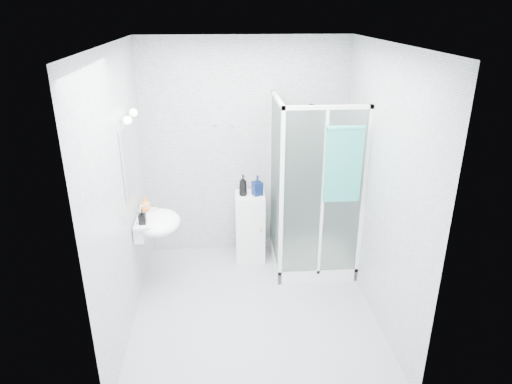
{
  "coord_description": "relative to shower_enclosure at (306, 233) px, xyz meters",
  "views": [
    {
      "loc": [
        -0.29,
        -3.88,
        2.89
      ],
      "look_at": [
        0.05,
        0.35,
        1.15
      ],
      "focal_mm": 32.0,
      "sensor_mm": 36.0,
      "label": 1
    }
  ],
  "objects": [
    {
      "name": "shower_enclosure",
      "position": [
        0.0,
        0.0,
        0.0
      ],
      "size": [
        0.9,
        0.95,
        2.0
      ],
      "color": "white",
      "rests_on": "ground"
    },
    {
      "name": "shampoo_bottle_a",
      "position": [
        -0.72,
        0.25,
        0.52
      ],
      "size": [
        0.13,
        0.13,
        0.25
      ],
      "primitive_type": "imported",
      "rotation": [
        0.0,
        0.0,
        0.43
      ],
      "color": "black",
      "rests_on": "storage_cabinet"
    },
    {
      "name": "room",
      "position": [
        -0.67,
        -0.77,
        0.85
      ],
      "size": [
        2.4,
        2.6,
        2.6
      ],
      "color": "silver",
      "rests_on": "ground"
    },
    {
      "name": "vanity_lights",
      "position": [
        -1.8,
        -0.32,
        1.47
      ],
      "size": [
        0.1,
        0.4,
        0.08
      ],
      "color": "silver",
      "rests_on": "room"
    },
    {
      "name": "shampoo_bottle_b",
      "position": [
        -0.55,
        0.25,
        0.51
      ],
      "size": [
        0.14,
        0.14,
        0.24
      ],
      "primitive_type": "imported",
      "rotation": [
        0.0,
        0.0,
        0.37
      ],
      "color": "#0B1A47",
      "rests_on": "storage_cabinet"
    },
    {
      "name": "mirror",
      "position": [
        -1.85,
        -0.32,
        1.05
      ],
      "size": [
        0.02,
        0.6,
        0.7
      ],
      "primitive_type": "cube",
      "color": "white",
      "rests_on": "room"
    },
    {
      "name": "soap_dispenser_orange",
      "position": [
        -1.78,
        -0.14,
        0.49
      ],
      "size": [
        0.15,
        0.15,
        0.15
      ],
      "primitive_type": "imported",
      "rotation": [
        0.0,
        0.0,
        0.38
      ],
      "color": "orange",
      "rests_on": "wall_basin"
    },
    {
      "name": "storage_cabinet",
      "position": [
        -0.63,
        0.27,
        -0.03
      ],
      "size": [
        0.36,
        0.38,
        0.84
      ],
      "rotation": [
        0.0,
        0.0,
        -0.04
      ],
      "color": "white",
      "rests_on": "ground"
    },
    {
      "name": "soap_dispenser_black",
      "position": [
        -1.76,
        -0.46,
        0.49
      ],
      "size": [
        0.07,
        0.07,
        0.16
      ],
      "primitive_type": "imported",
      "rotation": [
        0.0,
        0.0,
        -0.02
      ],
      "color": "black",
      "rests_on": "wall_basin"
    },
    {
      "name": "wall_basin",
      "position": [
        -1.66,
        -0.32,
        0.35
      ],
      "size": [
        0.46,
        0.56,
        0.35
      ],
      "color": "white",
      "rests_on": "ground"
    },
    {
      "name": "hand_towel",
      "position": [
        0.26,
        -0.4,
        0.99
      ],
      "size": [
        0.37,
        0.05,
        0.8
      ],
      "color": "teal",
      "rests_on": "shower_enclosure"
    },
    {
      "name": "wall_hooks",
      "position": [
        -0.92,
        0.49,
        1.17
      ],
      "size": [
        0.23,
        0.06,
        0.03
      ],
      "color": "silver",
      "rests_on": "room"
    }
  ]
}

